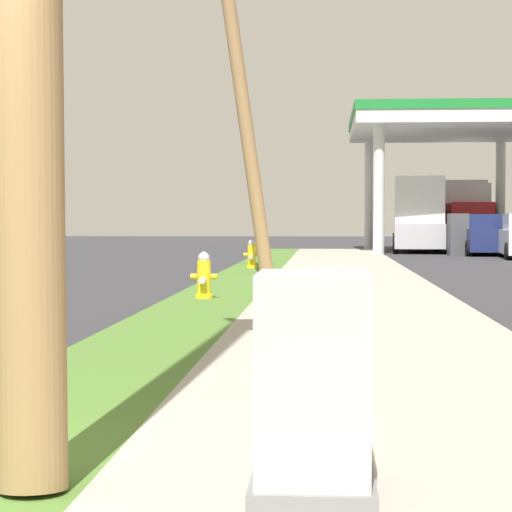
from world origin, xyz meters
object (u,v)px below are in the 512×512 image
fire_hydrant_third (252,256)px  utility_pole_midground (240,86)px  fire_hydrant_second (204,278)px  car_navy_by_far_pump (486,236)px  truck_silver_at_far_bay (418,217)px  truck_black_on_apron (467,217)px  fire_hydrant_nearest (0,369)px  utility_cabinet (313,392)px  truck_red_at_forecourt (460,217)px

fire_hydrant_third → utility_pole_midground: (-0.06, -2.81, 3.97)m
fire_hydrant_second → car_navy_by_far_pump: size_ratio=0.17×
car_navy_by_far_pump → truck_silver_at_far_bay: 4.21m
truck_black_on_apron → truck_silver_at_far_bay: (-2.99, -7.19, 0.00)m
fire_hydrant_nearest → car_navy_by_far_pump: (8.20, 34.38, 0.28)m
fire_hydrant_nearest → truck_black_on_apron: bearing=78.8°
utility_cabinet → truck_silver_at_far_bay: size_ratio=0.16×
truck_red_at_forecourt → truck_black_on_apron: bearing=78.0°
fire_hydrant_second → car_navy_by_far_pump: car_navy_by_far_pump is taller
fire_hydrant_third → car_navy_by_far_pump: 16.22m
utility_cabinet → truck_red_at_forecourt: 43.04m
truck_silver_at_far_bay → utility_pole_midground: bearing=-106.1°
car_navy_by_far_pump → truck_black_on_apron: bearing=86.2°
fire_hydrant_second → truck_black_on_apron: bearing=75.8°
fire_hydrant_nearest → utility_pole_midground: utility_pole_midground is taller
fire_hydrant_second → utility_pole_midground: bearing=90.2°
utility_cabinet → truck_black_on_apron: (6.94, 46.57, 0.90)m
fire_hydrant_second → truck_red_at_forecourt: 31.98m
fire_hydrant_third → truck_black_on_apron: 26.23m
fire_hydrant_second → utility_cabinet: bearing=-80.9°
fire_hydrant_third → truck_silver_at_far_bay: bearing=71.7°
fire_hydrant_third → truck_silver_at_far_bay: (5.78, 17.51, 1.04)m
fire_hydrant_nearest → truck_silver_at_far_bay: 38.29m
fire_hydrant_third → car_navy_by_far_pump: size_ratio=0.17×
fire_hydrant_second → truck_black_on_apron: 36.04m
utility_cabinet → truck_black_on_apron: size_ratio=0.16×
fire_hydrant_third → truck_silver_at_far_bay: 18.47m
fire_hydrant_third → truck_black_on_apron: bearing=70.4°
utility_pole_midground → utility_cabinet: size_ratio=8.33×
utility_cabinet → truck_black_on_apron: 47.10m
utility_pole_midground → truck_red_at_forecourt: bearing=71.2°
truck_red_at_forecourt → utility_cabinet: bearing=-98.1°
fire_hydrant_nearest → fire_hydrant_third: size_ratio=1.00×
truck_black_on_apron → truck_silver_at_far_bay: bearing=-112.6°
fire_hydrant_second → truck_red_at_forecourt: size_ratio=0.11×
fire_hydrant_third → truck_black_on_apron: (8.78, 24.69, 1.04)m
truck_red_at_forecourt → car_navy_by_far_pump: bearing=-88.7°
car_navy_by_far_pump → fire_hydrant_nearest: bearing=-103.4°
utility_pole_midground → truck_silver_at_far_bay: bearing=73.9°
utility_pole_midground → fire_hydrant_second: bearing=-89.8°
utility_pole_midground → truck_red_at_forecourt: size_ratio=1.30×
truck_silver_at_far_bay → utility_cabinet: bearing=-95.7°
truck_red_at_forecourt → truck_black_on_apron: same height
fire_hydrant_nearest → fire_hydrant_second: (0.08, 10.08, 0.00)m
fire_hydrant_nearest → car_navy_by_far_pump: car_navy_by_far_pump is taller
fire_hydrant_third → car_navy_by_far_pump: bearing=60.1°
fire_hydrant_nearest → truck_red_at_forecourt: bearing=78.9°
fire_hydrant_second → truck_red_at_forecourt: truck_red_at_forecourt is taller
fire_hydrant_second → utility_cabinet: (1.87, -11.64, 0.14)m
fire_hydrant_nearest → utility_cabinet: utility_cabinet is taller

